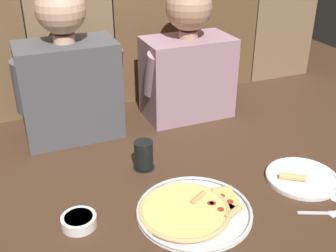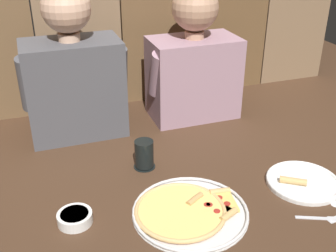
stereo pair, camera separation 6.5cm
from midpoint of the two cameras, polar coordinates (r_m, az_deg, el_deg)
ground_plane at (r=1.39m, az=0.45°, el=-8.38°), size 3.20×3.20×0.00m
pizza_tray at (r=1.27m, az=1.74°, el=-11.49°), size 0.35×0.35×0.03m
dinner_plate at (r=1.47m, az=16.67°, el=-6.81°), size 0.24×0.24×0.03m
drinking_glass at (r=1.46m, az=-4.63°, el=-4.03°), size 0.08×0.08×0.10m
dipping_bowl at (r=1.26m, az=-13.61°, el=-12.53°), size 0.10×0.10×0.03m
table_fork at (r=1.35m, az=19.03°, el=-11.21°), size 0.13×0.07×0.01m
diner_left at (r=1.64m, az=-14.73°, el=7.28°), size 0.41×0.22×0.60m
diner_right at (r=1.77m, az=1.67°, el=9.35°), size 0.41×0.22×0.57m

